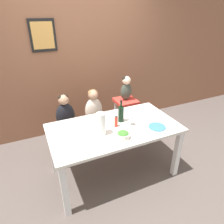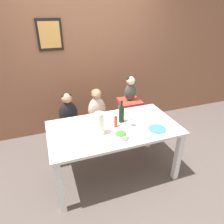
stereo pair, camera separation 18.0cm
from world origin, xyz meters
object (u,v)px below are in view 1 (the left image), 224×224
object	(u,v)px
person_baby_right	(126,87)
chair_far_center	(94,125)
salad_bowl_large	(123,135)
person_child_center	(94,106)
wine_bottle	(121,113)
dinner_plate_back_left	(74,125)
chair_right_highchair	(125,108)
paper_towel_roll	(101,124)
dinner_plate_front_right	(157,127)
chair_far_left	(67,131)
wine_glass_near	(131,117)
dinner_plate_front_left	(82,143)
person_child_left	(65,112)
dinner_plate_back_right	(144,112)

from	to	relation	value
person_baby_right	chair_far_center	bearing A→B (deg)	-179.86
salad_bowl_large	person_child_center	bearing A→B (deg)	90.61
wine_bottle	dinner_plate_back_left	bearing A→B (deg)	164.70
salad_bowl_large	wine_bottle	bearing A→B (deg)	67.06
chair_right_highchair	paper_towel_roll	world-z (taller)	paper_towel_roll
person_baby_right	paper_towel_roll	world-z (taller)	person_baby_right
wine_bottle	dinner_plate_front_right	xyz separation A→B (m)	(0.35, -0.33, -0.11)
paper_towel_roll	dinner_plate_back_left	distance (m)	0.44
wine_bottle	salad_bowl_large	distance (m)	0.39
chair_far_left	wine_glass_near	size ratio (longest dim) A/B	2.74
paper_towel_roll	dinner_plate_front_left	bearing A→B (deg)	-162.15
person_child_center	person_child_left	bearing A→B (deg)	180.00
paper_towel_roll	dinner_plate_front_right	xyz separation A→B (m)	(0.70, -0.15, -0.13)
salad_bowl_large	dinner_plate_back_left	xyz separation A→B (m)	(-0.44, 0.52, -0.04)
dinner_plate_back_right	person_child_left	bearing A→B (deg)	152.11
person_child_center	dinner_plate_front_left	xyz separation A→B (m)	(-0.46, -0.89, 0.03)
chair_far_left	dinner_plate_front_left	bearing A→B (deg)	-90.48
chair_far_left	person_baby_right	size ratio (longest dim) A/B	1.15
chair_right_highchair	dinner_plate_front_right	distance (m)	0.97
salad_bowl_large	dinner_plate_back_right	xyz separation A→B (m)	(0.56, 0.44, -0.04)
dinner_plate_front_left	dinner_plate_back_right	bearing A→B (deg)	18.84
dinner_plate_front_left	dinner_plate_back_right	distance (m)	1.09
chair_far_left	wine_glass_near	distance (m)	1.13
chair_right_highchair	dinner_plate_back_right	size ratio (longest dim) A/B	3.45
person_child_center	dinner_plate_front_right	bearing A→B (deg)	-61.87
paper_towel_roll	wine_glass_near	xyz separation A→B (m)	(0.42, 0.04, -0.02)
person_baby_right	wine_glass_near	size ratio (longest dim) A/B	2.39
chair_far_left	dinner_plate_back_right	distance (m)	1.21
person_child_center	dinner_plate_back_left	size ratio (longest dim) A/B	2.51
chair_far_left	person_child_center	bearing A→B (deg)	0.12
wine_bottle	paper_towel_roll	xyz separation A→B (m)	(-0.35, -0.18, 0.02)
dinner_plate_front_left	chair_far_left	bearing A→B (deg)	89.52
chair_right_highchair	person_child_center	xyz separation A→B (m)	(-0.57, 0.00, 0.16)
chair_far_center	salad_bowl_large	xyz separation A→B (m)	(0.01, -0.98, 0.41)
chair_right_highchair	person_baby_right	world-z (taller)	person_baby_right
person_baby_right	dinner_plate_front_right	bearing A→B (deg)	-93.54
dinner_plate_front_left	dinner_plate_front_right	distance (m)	0.97
dinner_plate_front_left	dinner_plate_front_right	world-z (taller)	same
person_child_center	wine_glass_near	world-z (taller)	person_child_center
dinner_plate_back_right	salad_bowl_large	bearing A→B (deg)	-141.91
wine_glass_near	dinner_plate_back_left	world-z (taller)	wine_glass_near
person_child_center	dinner_plate_front_right	world-z (taller)	person_child_center
dinner_plate_front_left	dinner_plate_back_left	world-z (taller)	same
chair_far_center	person_child_left	distance (m)	0.56
person_child_left	wine_glass_near	size ratio (longest dim) A/B	3.19
person_child_center	dinner_plate_front_right	size ratio (longest dim) A/B	2.51
dinner_plate_back_right	dinner_plate_back_left	bearing A→B (deg)	175.69
person_child_left	dinner_plate_front_right	distance (m)	1.35
chair_far_center	wine_glass_near	bearing A→B (deg)	-73.50
dinner_plate_front_left	dinner_plate_front_right	size ratio (longest dim) A/B	1.00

